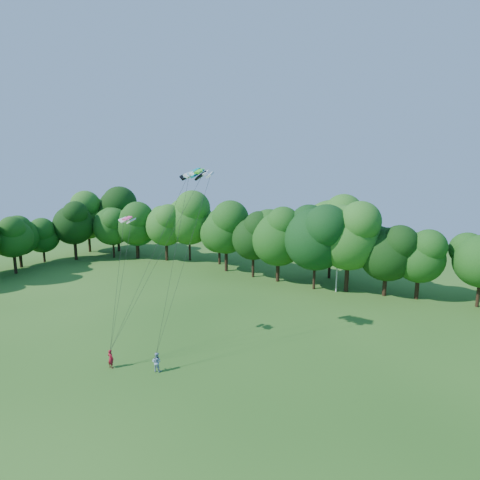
% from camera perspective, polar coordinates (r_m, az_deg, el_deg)
% --- Properties ---
extents(ground, '(160.00, 160.00, 0.00)m').
position_cam_1_polar(ground, '(28.80, -17.18, -23.28)').
color(ground, '#204F15').
rests_on(ground, ground).
extents(utility_pole, '(1.52, 0.70, 8.05)m').
position_cam_1_polar(utility_pole, '(51.51, 14.60, -3.27)').
color(utility_pole, '#BABBB1').
rests_on(utility_pole, ground).
extents(kite_flyer_left, '(0.58, 0.39, 1.57)m').
position_cam_1_polar(kite_flyer_left, '(33.66, -19.11, -16.72)').
color(kite_flyer_left, maroon).
rests_on(kite_flyer_left, ground).
extents(kite_flyer_right, '(0.90, 0.78, 1.59)m').
position_cam_1_polar(kite_flyer_right, '(32.17, -12.59, -17.68)').
color(kite_flyer_right, '#8AA4C0').
rests_on(kite_flyer_right, ground).
extents(kite_teal, '(2.95, 2.08, 0.71)m').
position_cam_1_polar(kite_teal, '(32.88, -7.07, 10.26)').
color(kite_teal, '#047A90').
rests_on(kite_teal, ground).
extents(kite_green, '(2.61, 1.49, 0.47)m').
position_cam_1_polar(kite_green, '(32.45, -6.23, 10.36)').
color(kite_green, '#44DF21').
rests_on(kite_green, ground).
extents(kite_pink, '(1.66, 0.98, 0.33)m').
position_cam_1_polar(kite_pink, '(33.90, -16.80, 3.20)').
color(kite_pink, '#FD4686').
rests_on(kite_pink, ground).
extents(tree_back_west, '(8.16, 8.16, 11.88)m').
position_cam_1_polar(tree_back_west, '(73.08, -15.45, 3.10)').
color(tree_back_west, '#392217').
rests_on(tree_back_west, ground).
extents(tree_back_center, '(9.30, 9.30, 13.52)m').
position_cam_1_polar(tree_back_center, '(51.47, 11.48, 1.72)').
color(tree_back_center, black).
rests_on(tree_back_center, ground).
extents(tree_flank_west, '(6.67, 6.67, 9.71)m').
position_cam_1_polar(tree_flank_west, '(69.12, -31.39, 0.50)').
color(tree_flank_west, black).
rests_on(tree_flank_west, ground).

